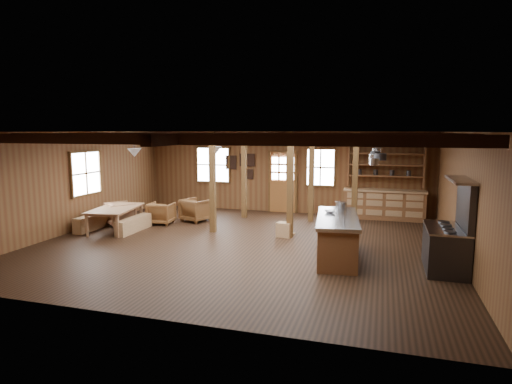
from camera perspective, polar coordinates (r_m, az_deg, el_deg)
room at (r=10.57m, az=-1.86°, el=0.43°), size 10.04×9.04×2.84m
ceiling_joists at (r=10.64m, az=-1.59°, el=7.40°), size 9.80×8.82×0.18m
timber_posts at (r=12.42m, az=3.46°, el=1.57°), size 3.95×2.35×2.80m
back_door at (r=14.89m, az=3.58°, el=0.65°), size 1.02×0.08×2.15m
window_back_left at (r=15.61m, az=-5.75°, el=3.63°), size 1.32×0.06×1.32m
window_back_right at (r=14.58m, az=8.60°, el=3.26°), size 1.02×0.06×1.32m
window_left at (r=13.37m, az=-21.76°, el=2.34°), size 0.14×1.24×1.32m
notice_boards at (r=15.22m, az=-1.91°, el=3.70°), size 1.08×0.03×0.90m
back_counter at (r=14.31m, az=16.72°, el=-1.12°), size 2.55×0.60×2.45m
pendant_lamps at (r=12.28m, az=-10.43°, el=5.37°), size 1.86×2.36×0.66m
pot_rack at (r=10.32m, az=15.78°, el=4.89°), size 0.38×3.00×0.44m
kitchen_island at (r=9.75m, az=10.75°, el=-5.89°), size 1.16×2.58×1.20m
step_stool at (r=11.52m, az=3.80°, el=-5.04°), size 0.48×0.37×0.39m
commercial_range at (r=9.52m, az=24.29°, el=-5.97°), size 0.79×1.53×1.89m
dining_table at (r=12.84m, az=-18.03°, el=-3.45°), size 1.35×2.01×0.65m
bench_wall at (r=13.30m, az=-20.68°, el=-3.67°), size 0.29×1.57×0.43m
bench_aisle at (r=12.57m, az=-15.98°, el=-4.19°), size 0.28×1.47×0.40m
armchair_a at (r=13.37m, az=-12.51°, el=-2.77°), size 0.78×0.80×0.66m
armchair_b at (r=13.56m, az=-7.99°, el=-2.38°), size 0.99×1.01×0.72m
armchair_c at (r=13.50m, az=-17.63°, el=-2.78°), size 1.05×1.06×0.70m
counter_pot at (r=10.62m, az=11.27°, el=-1.74°), size 0.28×0.28×0.17m
bowl at (r=10.03m, az=9.84°, el=-2.60°), size 0.33×0.33×0.06m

